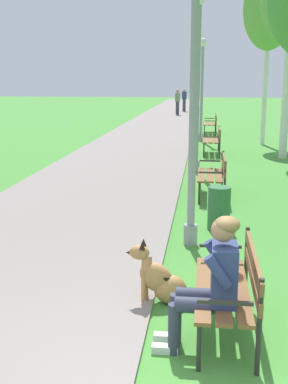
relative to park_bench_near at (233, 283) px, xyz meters
The scene contains 14 objects.
paved_path 22.97m from the park_bench_near, 96.67° to the left, with size 3.73×60.00×0.04m, color gray.
park_bench_near is the anchor object (origin of this frame).
park_bench_mid 5.65m from the park_bench_near, 90.78° to the left, with size 0.55×1.50×0.85m.
park_bench_far 11.52m from the park_bench_near, 90.11° to the left, with size 0.55×1.50×0.85m.
park_bench_furthest 17.35m from the park_bench_near, 90.11° to the left, with size 0.55×1.50×0.85m.
person_seated_on_near_bench 0.43m from the park_bench_near, 121.33° to the right, with size 0.74×0.49×1.25m.
dog_shepherd 0.96m from the park_bench_near, 141.81° to the left, with size 0.83×0.30×0.71m.
lamp_post_near 3.09m from the park_bench_near, 100.33° to the left, with size 0.24×0.24×4.17m.
lamp_post_mid 8.53m from the park_bench_near, 93.51° to the left, with size 0.24×0.24×4.41m.
lamp_post_far 14.99m from the park_bench_near, 91.78° to the left, with size 0.24×0.24×3.82m.
birch_tree_sixth 14.84m from the park_bench_near, 82.77° to the left, with size 1.80×1.81×6.23m.
litter_bin 3.37m from the park_bench_near, 90.69° to the left, with size 0.36×0.36×0.70m, color #2D6638.
pedestrian_distant 28.25m from the park_bench_near, 94.30° to the left, with size 0.32×0.22×1.65m.
pedestrian_further_distant 31.68m from the park_bench_near, 93.31° to the left, with size 0.32×0.22×1.65m.
Camera 1 is at (0.20, -3.25, 2.39)m, focal length 46.64 mm.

